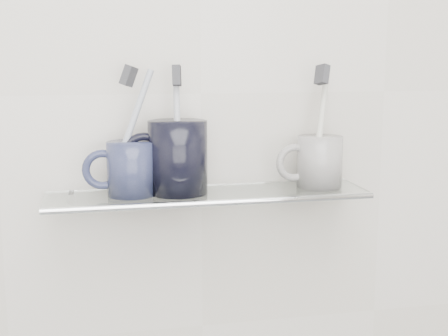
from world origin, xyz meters
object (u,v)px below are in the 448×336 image
object	(u,v)px
mug_left	(131,169)
mug_right	(320,162)
mug_center	(178,157)
shelf_glass	(208,195)

from	to	relation	value
mug_left	mug_right	distance (m)	0.30
mug_center	mug_left	bearing A→B (deg)	177.18
shelf_glass	mug_left	xyz separation A→B (m)	(-0.12, 0.00, 0.05)
mug_left	mug_center	bearing A→B (deg)	-16.87
shelf_glass	mug_right	world-z (taller)	mug_right
shelf_glass	mug_left	size ratio (longest dim) A/B	6.06
mug_left	mug_center	distance (m)	0.07
shelf_glass	mug_left	distance (m)	0.13
mug_left	mug_right	bearing A→B (deg)	-16.87
shelf_glass	mug_center	size ratio (longest dim) A/B	4.44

